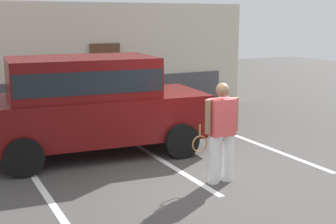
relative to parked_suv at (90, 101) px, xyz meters
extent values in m
plane|color=#423F3D|center=(1.25, -2.57, -1.15)|extent=(40.00, 40.00, 0.00)
cube|color=silver|center=(-1.39, -1.07, -1.14)|extent=(0.12, 4.40, 0.01)
cube|color=silver|center=(1.12, -1.07, -1.14)|extent=(0.12, 4.40, 0.01)
cube|color=silver|center=(3.62, -1.07, -1.14)|extent=(0.12, 4.40, 0.01)
cube|color=beige|center=(1.25, 3.95, 0.49)|extent=(10.38, 0.30, 3.27)
cube|color=#4C4C51|center=(1.25, 3.75, -0.60)|extent=(8.72, 0.10, 1.10)
cube|color=brown|center=(1.68, 3.73, -0.10)|extent=(0.90, 0.06, 2.10)
cube|color=#590C0C|center=(0.11, -0.01, -0.35)|extent=(4.75, 2.31, 0.90)
cube|color=#590C0C|center=(-0.14, 0.01, 0.50)|extent=(3.05, 2.02, 0.80)
cube|color=black|center=(-0.14, 0.01, 0.48)|extent=(2.99, 2.03, 0.44)
cylinder|color=black|center=(1.74, 0.79, -0.79)|extent=(0.74, 0.32, 0.72)
cylinder|color=black|center=(1.56, -1.10, -0.79)|extent=(0.74, 0.32, 0.72)
cylinder|color=black|center=(-1.35, 1.08, -0.79)|extent=(0.74, 0.32, 0.72)
cylinder|color=black|center=(-1.52, -0.81, -0.79)|extent=(0.74, 0.32, 0.72)
cylinder|color=white|center=(1.63, -2.68, -0.72)|extent=(0.20, 0.20, 0.85)
cylinder|color=white|center=(1.34, -2.67, -0.72)|extent=(0.20, 0.20, 0.85)
cube|color=#E04C4C|center=(1.49, -2.67, 0.02)|extent=(0.44, 0.28, 0.63)
sphere|color=#8C6647|center=(1.49, -2.67, 0.49)|extent=(0.23, 0.23, 0.23)
cylinder|color=#8C6647|center=(1.76, -2.68, 0.05)|extent=(0.11, 0.11, 0.58)
cylinder|color=#8C6647|center=(1.21, -2.67, 0.05)|extent=(0.11, 0.11, 0.58)
torus|color=olive|center=(1.09, -2.61, -0.42)|extent=(0.37, 0.04, 0.37)
cylinder|color=olive|center=(1.09, -2.61, -0.19)|extent=(0.03, 0.03, 0.20)
cylinder|color=brown|center=(3.54, 3.12, -1.05)|extent=(0.33, 0.33, 0.20)
sphere|color=#2D6B28|center=(3.54, 3.12, -0.73)|extent=(0.51, 0.51, 0.51)
camera|label=1|loc=(-2.86, -9.14, 1.68)|focal=49.54mm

